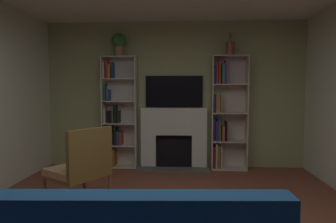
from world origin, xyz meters
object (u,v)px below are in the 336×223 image
vase_with_flowers (230,48)px  armchair (82,166)px  tv (174,92)px  bookshelf_left (117,116)px  fireplace (174,137)px  bookshelf_right (224,114)px  potted_plant (119,43)px

vase_with_flowers → armchair: vase_with_flowers is taller
tv → bookshelf_left: bearing=-176.3°
fireplace → armchair: 2.26m
vase_with_flowers → bookshelf_left: bearing=178.6°
bookshelf_right → armchair: 2.84m
tv → fireplace: bearing=-90.0°
tv → vase_with_flowers: (1.00, -0.12, 0.78)m
armchair → bookshelf_right: bearing=45.5°
tv → armchair: 2.49m
bookshelf_left → vase_with_flowers: bearing=-1.4°
tv → bookshelf_left: bookshelf_left is taller
fireplace → armchair: (-1.04, -2.01, -0.07)m
vase_with_flowers → armchair: 3.29m
armchair → fireplace: bearing=62.6°
tv → bookshelf_right: 1.00m
tv → potted_plant: 1.34m
tv → potted_plant: size_ratio=2.54×
bookshelf_left → potted_plant: bearing=-36.5°
fireplace → bookshelf_left: (-1.07, 0.00, 0.38)m
bookshelf_right → vase_with_flowers: size_ratio=4.64×
potted_plant → fireplace: bearing=2.8°
tv → bookshelf_left: (-1.07, -0.07, -0.45)m
bookshelf_left → potted_plant: (0.07, -0.05, 1.33)m
tv → vase_with_flowers: size_ratio=2.38×
bookshelf_right → fireplace: bearing=179.0°
vase_with_flowers → armchair: bearing=-136.1°
bookshelf_right → tv: bearing=174.6°
fireplace → bookshelf_right: bearing=-1.0°
fireplace → potted_plant: potted_plant is taller
vase_with_flowers → fireplace: bearing=177.2°
fireplace → vase_with_flowers: vase_with_flowers is taller
fireplace → bookshelf_left: size_ratio=0.64×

